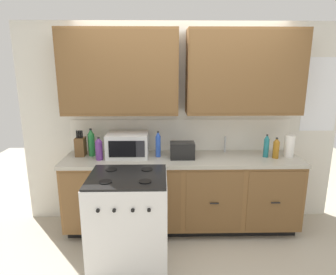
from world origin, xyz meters
The scene contains 14 objects.
ground_plane centered at (0.00, 0.00, 0.00)m, with size 8.00×8.00×0.00m, color #B2A893.
wall_unit centered at (0.00, 0.50, 1.65)m, with size 3.95×0.40×2.47m.
counter_run centered at (0.00, 0.30, 0.47)m, with size 2.78×0.64×0.92m.
stove_range centered at (-0.57, -0.33, 0.47)m, with size 0.76×0.68×0.95m.
microwave centered at (-0.64, 0.36, 1.06)m, with size 0.48×0.37×0.28m.
toaster centered at (0.00, 0.27, 1.01)m, with size 0.28×0.18×0.19m.
knife_block centered at (-1.21, 0.40, 1.03)m, with size 0.11×0.14×0.31m.
sink_faucet centered at (0.55, 0.51, 1.02)m, with size 0.02×0.02×0.20m, color #B2B5BA.
paper_towel_roll centered at (1.26, 0.31, 1.05)m, with size 0.12×0.12×0.26m, color white.
bottle_violet centered at (-0.95, 0.23, 1.05)m, with size 0.08×0.08×0.27m.
bottle_green centered at (-1.08, 0.39, 1.08)m, with size 0.08×0.08×0.33m.
bottle_teal centered at (0.99, 0.30, 1.05)m, with size 0.06×0.06×0.27m.
bottle_blue centered at (-0.28, 0.34, 1.07)m, with size 0.06×0.06×0.31m.
bottle_amber centered at (1.09, 0.26, 1.04)m, with size 0.07×0.07×0.25m.
Camera 1 is at (-0.23, -2.96, 1.97)m, focal length 31.13 mm.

